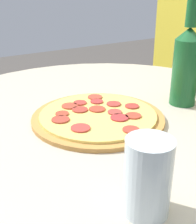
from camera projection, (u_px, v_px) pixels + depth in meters
The scene contains 4 objects.
table at pixel (107, 168), 0.85m from camera, with size 1.02×1.02×0.76m.
pizza at pixel (98, 116), 0.75m from camera, with size 0.32×0.32×0.02m.
beer_bottle at pixel (186, 64), 0.81m from camera, with size 0.07×0.07×0.28m.
drinking_glass at pixel (148, 177), 0.44m from camera, with size 0.07×0.07×0.12m.
Camera 1 is at (0.60, -0.40, 1.08)m, focal length 50.00 mm.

